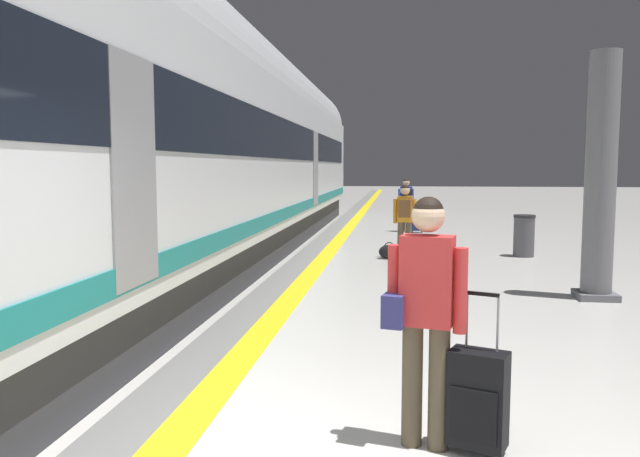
# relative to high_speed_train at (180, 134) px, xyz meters

# --- Properties ---
(safety_line_strip) EXTENTS (0.36, 80.00, 0.01)m
(safety_line_strip) POSITION_rel_high_speed_train_xyz_m (2.16, 2.96, -2.50)
(safety_line_strip) COLOR yellow
(safety_line_strip) RESTS_ON ground
(tactile_edge_band) EXTENTS (0.67, 80.00, 0.01)m
(tactile_edge_band) POSITION_rel_high_speed_train_xyz_m (1.80, 2.96, -2.50)
(tactile_edge_band) COLOR slate
(tactile_edge_band) RESTS_ON ground
(high_speed_train) EXTENTS (2.94, 34.28, 4.97)m
(high_speed_train) POSITION_rel_high_speed_train_xyz_m (0.00, 0.00, 0.00)
(high_speed_train) COLOR #38383D
(high_speed_train) RESTS_ON ground
(traveller_foreground) EXTENTS (0.58, 0.32, 1.75)m
(traveller_foreground) POSITION_rel_high_speed_train_xyz_m (3.92, -6.20, -1.49)
(traveller_foreground) COLOR brown
(traveller_foreground) RESTS_ON ground
(rolling_suitcase_foreground) EXTENTS (0.43, 0.35, 1.11)m
(rolling_suitcase_foreground) POSITION_rel_high_speed_train_xyz_m (4.29, -6.27, -2.12)
(rolling_suitcase_foreground) COLOR black
(rolling_suitcase_foreground) RESTS_ON ground
(passenger_near) EXTENTS (0.47, 0.38, 1.60)m
(passenger_near) POSITION_rel_high_speed_train_xyz_m (3.96, 8.50, -1.56)
(passenger_near) COLOR brown
(passenger_near) RESTS_ON ground
(suitcase_near) EXTENTS (0.41, 0.29, 0.59)m
(suitcase_near) POSITION_rel_high_speed_train_xyz_m (4.27, 8.27, -2.18)
(suitcase_near) COLOR #19234C
(suitcase_near) RESTS_ON ground
(passenger_mid) EXTENTS (0.49, 0.31, 1.57)m
(passenger_mid) POSITION_rel_high_speed_train_xyz_m (3.87, 2.89, -1.57)
(passenger_mid) COLOR brown
(passenger_mid) RESTS_ON ground
(duffel_bag_mid) EXTENTS (0.44, 0.26, 0.36)m
(duffel_bag_mid) POSITION_rel_high_speed_train_xyz_m (3.55, 2.78, -2.35)
(duffel_bag_mid) COLOR black
(duffel_bag_mid) RESTS_ON ground
(platform_pillar) EXTENTS (0.56, 0.56, 3.60)m
(platform_pillar) POSITION_rel_high_speed_train_xyz_m (6.65, -0.89, -0.78)
(platform_pillar) COLOR slate
(platform_pillar) RESTS_ON ground
(waste_bin) EXTENTS (0.46, 0.46, 0.91)m
(waste_bin) POSITION_rel_high_speed_train_xyz_m (6.45, 3.51, -2.05)
(waste_bin) COLOR #4C4C51
(waste_bin) RESTS_ON ground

